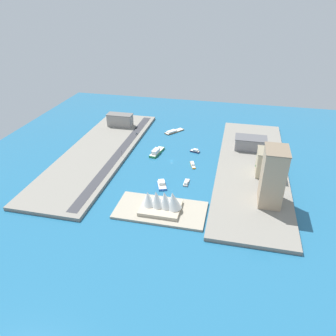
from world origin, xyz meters
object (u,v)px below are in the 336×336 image
office_block_beige (267,163)px  carpark_squat_concrete (120,120)px  apartment_midrise_tan (273,177)px  yacht_sleek_gray (186,183)px  barge_flat_brown (174,131)px  ferry_green_doubledeck (157,152)px  opera_landmark (162,202)px  sedan_silver (136,134)px  warehouse_low_gray (250,143)px  traffic_light_waterfront (122,153)px  catamaran_blue (162,184)px  suv_black (136,127)px  water_taxi_orange (193,165)px  patrol_launch_navy (195,151)px

office_block_beige → carpark_squat_concrete: bearing=-25.9°
carpark_squat_concrete → apartment_midrise_tan: size_ratio=0.66×
yacht_sleek_gray → apartment_midrise_tan: 82.44m
barge_flat_brown → ferry_green_doubledeck: ferry_green_doubledeck is taller
barge_flat_brown → opera_landmark: 171.47m
ferry_green_doubledeck → sedan_silver: size_ratio=5.65×
warehouse_low_gray → traffic_light_waterfront: bearing=20.4°
apartment_midrise_tan → traffic_light_waterfront: size_ratio=7.80×
ferry_green_doubledeck → catamaran_blue: bearing=108.7°
ferry_green_doubledeck → suv_black: bearing=-54.3°
catamaran_blue → water_taxi_orange: catamaran_blue is taller
yacht_sleek_gray → carpark_squat_concrete: carpark_squat_concrete is taller
barge_flat_brown → suv_black: (49.50, 4.60, 3.00)m
ferry_green_doubledeck → office_block_beige: 121.95m
yacht_sleek_gray → water_taxi_orange: size_ratio=0.89×
ferry_green_doubledeck → carpark_squat_concrete: carpark_squat_concrete is taller
barge_flat_brown → traffic_light_waterfront: size_ratio=4.09×
barge_flat_brown → suv_black: 49.80m
catamaran_blue → suv_black: bearing=-62.5°
yacht_sleek_gray → traffic_light_waterfront: (77.93, -34.70, 6.46)m
barge_flat_brown → sedan_silver: (42.97, 24.33, 3.01)m
water_taxi_orange → suv_black: suv_black is taller
water_taxi_orange → apartment_midrise_tan: (-74.94, 56.20, 27.54)m
opera_landmark → traffic_light_waterfront: bearing=-51.7°
yacht_sleek_gray → opera_landmark: opera_landmark is taller
yacht_sleek_gray → ferry_green_doubledeck: size_ratio=0.48×
patrol_launch_navy → suv_black: suv_black is taller
suv_black → opera_landmark: 181.15m
traffic_light_waterfront → sedan_silver: bearing=-87.0°
catamaran_blue → yacht_sleek_gray: catamaran_blue is taller
barge_flat_brown → office_block_beige: size_ratio=1.04×
water_taxi_orange → traffic_light_waterfront: size_ratio=2.45×
barge_flat_brown → yacht_sleek_gray: size_ratio=1.88×
apartment_midrise_tan → sedan_silver: apartment_midrise_tan is taller
ferry_green_doubledeck → water_taxi_orange: size_ratio=1.86×
yacht_sleek_gray → opera_landmark: 50.48m
catamaran_blue → warehouse_low_gray: size_ratio=0.50×
patrol_launch_navy → water_taxi_orange: bearing=94.3°
opera_landmark → suv_black: bearing=-65.5°
ferry_green_doubledeck → sedan_silver: bearing=-47.8°
warehouse_low_gray → ferry_green_doubledeck: bearing=16.0°
opera_landmark → apartment_midrise_tan: bearing=-161.6°
yacht_sleek_gray → traffic_light_waterfront: bearing=-24.0°
patrol_launch_navy → traffic_light_waterfront: traffic_light_waterfront is taller
office_block_beige → opera_landmark: office_block_beige is taller
warehouse_low_gray → office_block_beige: 57.94m
barge_flat_brown → catamaran_blue: bearing=97.0°
traffic_light_waterfront → suv_black: bearing=-83.2°
apartment_midrise_tan → traffic_light_waterfront: bearing=-19.2°
traffic_light_waterfront → yacht_sleek_gray: bearing=156.0°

